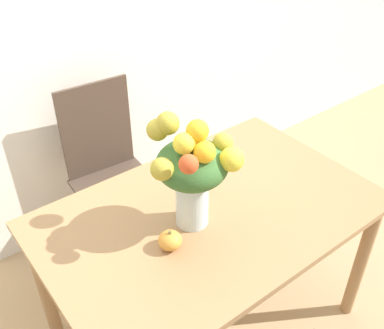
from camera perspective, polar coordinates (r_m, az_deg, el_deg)
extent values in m
plane|color=tan|center=(2.44, 1.86, -19.44)|extent=(12.00, 12.00, 0.00)
cube|color=white|center=(2.43, -15.07, 19.04)|extent=(8.00, 0.06, 2.70)
cube|color=#9E754C|center=(1.87, 2.30, -6.18)|extent=(1.39, 0.89, 0.03)
cylinder|color=#9E754C|center=(2.35, 20.66, -11.42)|extent=(0.06, 0.06, 0.74)
cylinder|color=#9E754C|center=(2.20, -18.18, -14.81)|extent=(0.06, 0.06, 0.74)
cylinder|color=#9E754C|center=(2.67, 7.36, -2.33)|extent=(0.06, 0.06, 0.74)
cylinder|color=silver|center=(1.74, 0.00, -4.47)|extent=(0.13, 0.13, 0.23)
cylinder|color=silver|center=(1.77, 0.00, -5.79)|extent=(0.11, 0.11, 0.12)
cylinder|color=#38662D|center=(1.73, 0.68, -3.21)|extent=(0.01, 0.01, 0.28)
cylinder|color=#38662D|center=(1.73, -0.29, -3.03)|extent=(0.01, 0.00, 0.28)
cylinder|color=#38662D|center=(1.71, -0.87, -3.56)|extent=(0.01, 0.01, 0.28)
cylinder|color=#38662D|center=(1.70, -0.25, -4.07)|extent=(0.01, 0.00, 0.28)
cylinder|color=#38662D|center=(1.70, 0.72, -3.85)|extent=(0.01, 0.00, 0.28)
ellipsoid|color=#38662D|center=(1.63, 0.00, 0.00)|extent=(0.27, 0.27, 0.16)
sphere|color=orange|center=(1.56, 0.19, 3.49)|extent=(0.06, 0.06, 0.06)
sphere|color=yellow|center=(1.59, 5.07, 0.65)|extent=(0.09, 0.09, 0.09)
sphere|color=#AD9E33|center=(1.65, 3.92, 2.73)|extent=(0.08, 0.08, 0.08)
sphere|color=#AD9E33|center=(1.62, -4.41, 4.42)|extent=(0.08, 0.08, 0.08)
sphere|color=#D64C23|center=(1.46, -0.43, 0.05)|extent=(0.07, 0.07, 0.07)
sphere|color=yellow|center=(1.55, 0.70, 4.30)|extent=(0.08, 0.08, 0.08)
sphere|color=yellow|center=(1.53, 1.62, 1.58)|extent=(0.08, 0.08, 0.08)
sphere|color=yellow|center=(1.53, -1.03, 2.68)|extent=(0.08, 0.08, 0.08)
sphere|color=yellow|center=(1.56, 0.02, 3.22)|extent=(0.07, 0.07, 0.07)
sphere|color=#AD9E33|center=(1.61, -3.10, 5.25)|extent=(0.09, 0.09, 0.09)
sphere|color=#AD9E33|center=(1.54, -3.83, -0.58)|extent=(0.08, 0.08, 0.08)
ellipsoid|color=gold|center=(1.69, -2.80, -9.59)|extent=(0.09, 0.09, 0.07)
cylinder|color=brown|center=(1.66, -2.84, -8.67)|extent=(0.01, 0.01, 0.02)
cube|color=#47382D|center=(2.49, -9.38, -2.99)|extent=(0.45, 0.45, 0.02)
cylinder|color=#47382D|center=(2.49, -10.68, -10.64)|extent=(0.04, 0.04, 0.45)
cylinder|color=#47382D|center=(2.58, -3.80, -7.76)|extent=(0.04, 0.04, 0.45)
cylinder|color=#47382D|center=(2.72, -13.70, -6.19)|extent=(0.04, 0.04, 0.45)
cylinder|color=#47382D|center=(2.81, -7.34, -3.74)|extent=(0.04, 0.04, 0.45)
cube|color=#47382D|center=(2.49, -12.03, 4.46)|extent=(0.40, 0.05, 0.54)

